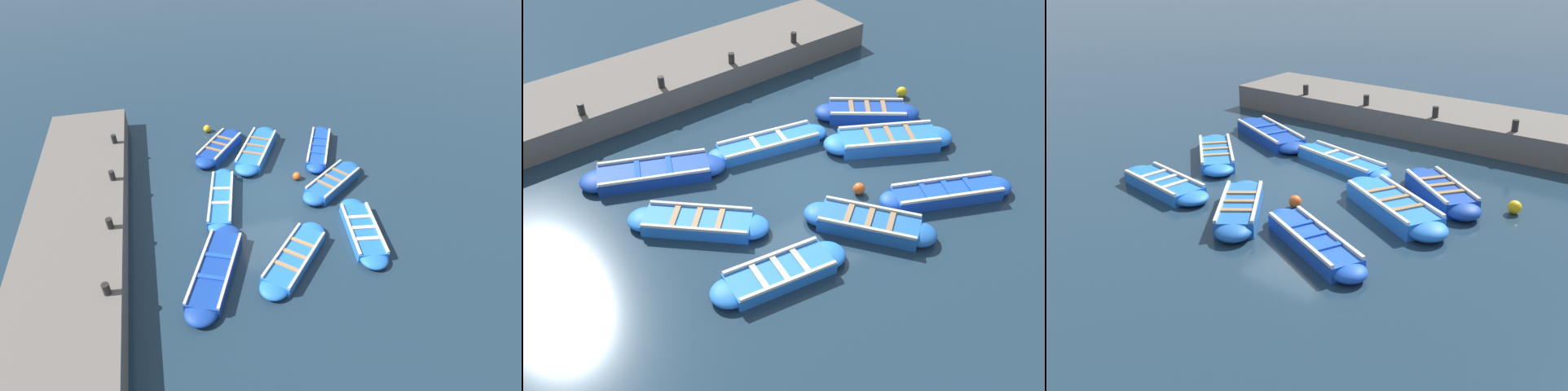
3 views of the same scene
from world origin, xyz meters
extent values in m
plane|color=#1C303F|center=(0.00, 0.00, 0.00)|extent=(120.00, 120.00, 0.00)
cube|color=blue|center=(0.24, 3.28, 0.16)|extent=(2.48, 2.55, 0.32)
ellipsoid|color=blue|center=(-0.66, 2.33, 0.16)|extent=(1.24, 1.24, 0.32)
ellipsoid|color=blue|center=(1.14, 4.23, 0.16)|extent=(1.24, 1.24, 0.32)
cube|color=#B2AD9E|center=(0.55, 2.98, 0.35)|extent=(1.82, 1.92, 0.07)
cube|color=#B2AD9E|center=(-0.07, 3.57, 0.35)|extent=(1.82, 1.92, 0.07)
cube|color=#9E7A51|center=(-0.14, 2.87, 0.34)|extent=(0.69, 0.67, 0.04)
cube|color=#9E7A51|center=(0.24, 3.28, 0.34)|extent=(0.69, 0.67, 0.04)
cube|color=#9E7A51|center=(0.62, 3.68, 0.34)|extent=(0.69, 0.67, 0.04)
cube|color=blue|center=(-0.08, -2.90, 0.20)|extent=(2.27, 2.94, 0.39)
ellipsoid|color=blue|center=(-0.77, -4.12, 0.20)|extent=(1.30, 1.32, 0.39)
ellipsoid|color=blue|center=(0.60, -1.68, 0.20)|extent=(1.30, 1.32, 0.39)
cube|color=silver|center=(0.33, -3.13, 0.43)|extent=(1.42, 2.43, 0.07)
cube|color=silver|center=(-0.50, -2.66, 0.43)|extent=(1.42, 2.43, 0.07)
cube|color=olive|center=(-0.38, -3.41, 0.41)|extent=(0.86, 0.57, 0.04)
cube|color=olive|center=(-0.08, -2.90, 0.41)|extent=(0.86, 0.57, 0.04)
cube|color=olive|center=(0.21, -2.38, 0.41)|extent=(0.86, 0.57, 0.04)
cube|color=navy|center=(2.67, 3.18, 0.17)|extent=(2.12, 3.11, 0.34)
ellipsoid|color=navy|center=(2.07, 1.83, 0.17)|extent=(1.24, 1.25, 0.34)
ellipsoid|color=navy|center=(3.26, 4.53, 0.17)|extent=(1.24, 1.25, 0.34)
cube|color=beige|center=(3.09, 2.99, 0.37)|extent=(1.24, 2.68, 0.07)
cube|color=beige|center=(2.24, 3.37, 0.37)|extent=(1.24, 2.68, 0.07)
cube|color=#1947B7|center=(2.50, 2.80, 0.36)|extent=(0.87, 0.49, 0.04)
cube|color=#1947B7|center=(2.84, 3.56, 0.36)|extent=(0.87, 0.49, 0.04)
cube|color=#1947B7|center=(-2.68, -2.40, 0.17)|extent=(1.93, 2.90, 0.33)
ellipsoid|color=#1947B7|center=(-3.29, -3.68, 0.17)|extent=(0.98, 0.99, 0.33)
ellipsoid|color=#1947B7|center=(-2.08, -1.12, 0.17)|extent=(0.98, 0.99, 0.33)
cube|color=beige|center=(-2.36, -2.56, 0.37)|extent=(1.26, 2.54, 0.07)
cube|color=beige|center=(-3.00, -2.25, 0.37)|extent=(1.26, 2.54, 0.07)
cube|color=#1947B7|center=(-2.94, -2.95, 0.35)|extent=(0.69, 0.43, 0.04)
cube|color=#1947B7|center=(-2.68, -2.40, 0.35)|extent=(0.69, 0.43, 0.04)
cube|color=#1947B7|center=(-2.42, -1.86, 0.35)|extent=(0.69, 0.43, 0.04)
cube|color=blue|center=(-2.30, 2.70, 0.15)|extent=(1.33, 2.54, 0.30)
ellipsoid|color=blue|center=(-2.50, 1.50, 0.15)|extent=(1.01, 1.03, 0.30)
ellipsoid|color=blue|center=(-2.11, 3.89, 0.15)|extent=(1.01, 1.03, 0.30)
cube|color=beige|center=(-1.87, 2.63, 0.33)|extent=(0.46, 2.36, 0.07)
cube|color=beige|center=(-2.73, 2.77, 0.33)|extent=(0.46, 2.36, 0.07)
cube|color=beige|center=(-2.39, 2.19, 0.32)|extent=(0.85, 0.27, 0.04)
cube|color=beige|center=(-2.30, 2.70, 0.32)|extent=(0.85, 0.27, 0.04)
cube|color=beige|center=(-2.22, 3.20, 0.32)|extent=(0.85, 0.27, 0.04)
cube|color=#1E59AD|center=(-2.34, 0.01, 0.18)|extent=(2.50, 2.13, 0.37)
ellipsoid|color=#1E59AD|center=(-3.33, -0.69, 0.18)|extent=(1.17, 1.17, 0.37)
ellipsoid|color=#1E59AD|center=(-1.35, 0.70, 0.18)|extent=(1.17, 1.17, 0.37)
cube|color=#B2AD9E|center=(-2.10, -0.33, 0.40)|extent=(1.99, 1.43, 0.07)
cube|color=#B2AD9E|center=(-2.58, 0.34, 0.40)|extent=(1.99, 1.43, 0.07)
cube|color=olive|center=(-2.76, -0.29, 0.39)|extent=(0.57, 0.73, 0.04)
cube|color=olive|center=(-2.34, 0.01, 0.39)|extent=(0.57, 0.73, 0.04)
cube|color=olive|center=(-1.92, 0.30, 0.39)|extent=(0.57, 0.73, 0.04)
cube|color=navy|center=(1.39, -3.45, 0.19)|extent=(2.16, 2.39, 0.39)
ellipsoid|color=navy|center=(0.67, -4.35, 0.19)|extent=(1.21, 1.21, 0.39)
ellipsoid|color=navy|center=(2.11, -2.54, 0.19)|extent=(1.21, 1.21, 0.39)
cube|color=beige|center=(1.72, -3.71, 0.42)|extent=(1.47, 1.83, 0.07)
cube|color=beige|center=(1.06, -3.19, 0.42)|extent=(1.47, 1.83, 0.07)
cube|color=olive|center=(1.09, -3.83, 0.41)|extent=(0.72, 0.61, 0.04)
cube|color=olive|center=(1.39, -3.45, 0.41)|extent=(0.72, 0.61, 0.04)
cube|color=olive|center=(1.70, -3.06, 0.41)|extent=(0.72, 0.61, 0.04)
cube|color=blue|center=(1.92, -0.08, 0.15)|extent=(1.42, 3.01, 0.31)
ellipsoid|color=blue|center=(1.60, -1.50, 0.15)|extent=(0.89, 0.91, 0.31)
ellipsoid|color=blue|center=(2.24, 1.34, 0.15)|extent=(0.89, 0.91, 0.31)
cube|color=beige|center=(2.27, -0.16, 0.34)|extent=(0.71, 2.79, 0.07)
cube|color=beige|center=(1.56, 0.00, 0.34)|extent=(0.71, 2.79, 0.07)
cube|color=beige|center=(1.83, -0.48, 0.33)|extent=(0.72, 0.29, 0.04)
cube|color=beige|center=(2.01, 0.32, 0.33)|extent=(0.72, 0.29, 0.04)
cube|color=#605951|center=(6.75, 0.00, 0.42)|extent=(3.10, 13.59, 0.84)
cylinder|color=black|center=(5.55, -3.84, 1.02)|extent=(0.20, 0.20, 0.35)
cylinder|color=black|center=(5.55, -1.28, 1.02)|extent=(0.20, 0.20, 0.35)
cylinder|color=black|center=(5.55, 1.28, 1.02)|extent=(0.20, 0.20, 0.35)
cylinder|color=black|center=(5.55, 3.84, 1.02)|extent=(0.20, 0.20, 0.35)
sphere|color=#E05119|center=(-1.16, -0.76, 0.16)|extent=(0.31, 0.31, 0.31)
sphere|color=#EAB214|center=(1.66, -5.25, 0.17)|extent=(0.33, 0.33, 0.33)
camera|label=1|loc=(3.33, 11.23, 9.44)|focal=28.00mm
camera|label=2|loc=(-9.79, 8.30, 10.14)|focal=42.00mm
camera|label=3|loc=(-12.08, -9.10, 6.20)|focal=42.00mm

